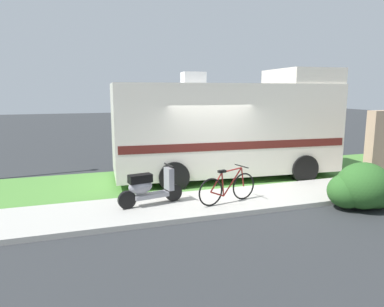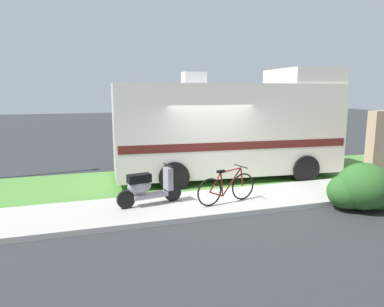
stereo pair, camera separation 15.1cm
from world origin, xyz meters
name	(u,v)px [view 2 (the right image)]	position (x,y,z in m)	size (l,w,h in m)	color
ground_plane	(212,191)	(0.00, 0.00, 0.00)	(80.00, 80.00, 0.00)	#2D3033
sidewalk	(229,201)	(0.00, -1.20, 0.06)	(24.00, 2.00, 0.12)	#ADAAA3
grass_strip	(196,178)	(0.00, 1.50, 0.04)	(24.00, 3.40, 0.08)	#4C8438
motorhome_rv	(229,127)	(1.09, 1.37, 1.73)	(7.43, 3.08, 3.63)	silver
scooter	(147,187)	(-2.11, -1.04, 0.58)	(1.67, 0.60, 0.97)	black
bicycle	(227,188)	(-0.19, -1.48, 0.51)	(1.70, 0.57, 0.90)	black
pickup_truck_near	(246,130)	(4.20, 6.34, 1.00)	(5.79, 2.38, 1.88)	#1E2328
bush_by_porch	(362,189)	(2.87, -2.69, 0.54)	(1.63, 1.22, 1.15)	#2D6026
bottle_green	(366,183)	(4.30, -1.37, 0.24)	(0.08, 0.08, 0.28)	#19722D
bottle_spare	(346,184)	(3.64, -1.29, 0.25)	(0.07, 0.07, 0.30)	#B2B2B7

